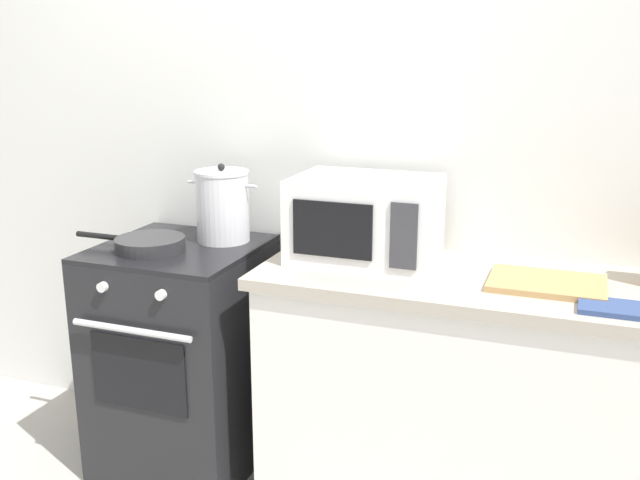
{
  "coord_description": "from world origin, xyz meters",
  "views": [
    {
      "loc": [
        1.08,
        -1.67,
        1.66
      ],
      "look_at": [
        0.24,
        0.6,
        1.0
      ],
      "focal_mm": 39.87,
      "sensor_mm": 36.0,
      "label": 1
    }
  ],
  "objects_px": {
    "stove": "(183,356)",
    "cutting_board": "(547,283)",
    "frying_pan": "(149,244)",
    "stock_pot": "(223,206)",
    "microwave": "(365,219)",
    "oven_mitt": "(611,308)"
  },
  "relations": [
    {
      "from": "stove",
      "to": "cutting_board",
      "type": "xyz_separation_m",
      "value": [
        1.36,
        0.0,
        0.47
      ]
    },
    {
      "from": "stove",
      "to": "frying_pan",
      "type": "distance_m",
      "value": 0.5
    },
    {
      "from": "cutting_board",
      "to": "frying_pan",
      "type": "bearing_deg",
      "value": -176.5
    },
    {
      "from": "stove",
      "to": "frying_pan",
      "type": "height_order",
      "value": "frying_pan"
    },
    {
      "from": "cutting_board",
      "to": "stock_pot",
      "type": "bearing_deg",
      "value": 173.76
    },
    {
      "from": "frying_pan",
      "to": "cutting_board",
      "type": "xyz_separation_m",
      "value": [
        1.43,
        0.09,
        -0.02
      ]
    },
    {
      "from": "stove",
      "to": "cutting_board",
      "type": "distance_m",
      "value": 1.44
    },
    {
      "from": "cutting_board",
      "to": "stove",
      "type": "bearing_deg",
      "value": -179.95
    },
    {
      "from": "frying_pan",
      "to": "microwave",
      "type": "xyz_separation_m",
      "value": [
        0.8,
        0.17,
        0.12
      ]
    },
    {
      "from": "microwave",
      "to": "oven_mitt",
      "type": "bearing_deg",
      "value": -16.18
    },
    {
      "from": "frying_pan",
      "to": "cutting_board",
      "type": "relative_size",
      "value": 1.28
    },
    {
      "from": "microwave",
      "to": "stock_pot",
      "type": "bearing_deg",
      "value": 174.6
    },
    {
      "from": "microwave",
      "to": "oven_mitt",
      "type": "relative_size",
      "value": 2.78
    },
    {
      "from": "frying_pan",
      "to": "microwave",
      "type": "relative_size",
      "value": 0.92
    },
    {
      "from": "stock_pot",
      "to": "frying_pan",
      "type": "distance_m",
      "value": 0.32
    },
    {
      "from": "stock_pot",
      "to": "oven_mitt",
      "type": "height_order",
      "value": "stock_pot"
    },
    {
      "from": "frying_pan",
      "to": "stove",
      "type": "bearing_deg",
      "value": 51.28
    },
    {
      "from": "stove",
      "to": "microwave",
      "type": "relative_size",
      "value": 1.84
    },
    {
      "from": "cutting_board",
      "to": "oven_mitt",
      "type": "xyz_separation_m",
      "value": [
        0.19,
        -0.16,
        -0.0
      ]
    },
    {
      "from": "stove",
      "to": "stock_pot",
      "type": "bearing_deg",
      "value": 46.21
    },
    {
      "from": "stove",
      "to": "stock_pot",
      "type": "relative_size",
      "value": 2.99
    },
    {
      "from": "stock_pot",
      "to": "microwave",
      "type": "bearing_deg",
      "value": -5.4
    }
  ]
}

